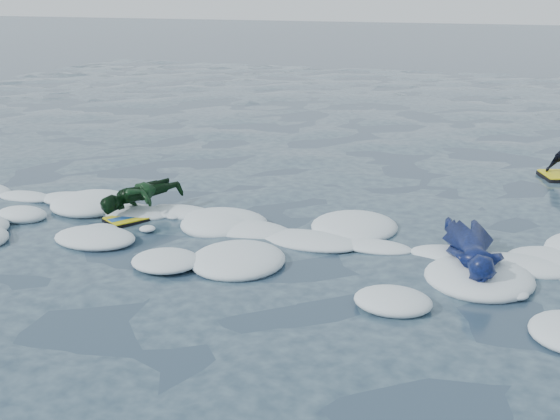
% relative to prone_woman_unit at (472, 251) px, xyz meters
% --- Properties ---
extents(ground, '(120.00, 120.00, 0.00)m').
position_rel_prone_woman_unit_xyz_m(ground, '(-2.58, -1.10, -0.23)').
color(ground, '#162136').
rests_on(ground, ground).
extents(foam_band, '(12.00, 3.10, 0.30)m').
position_rel_prone_woman_unit_xyz_m(foam_band, '(-2.58, -0.07, -0.23)').
color(foam_band, white).
rests_on(foam_band, ground).
extents(prone_woman_unit, '(1.01, 1.80, 0.44)m').
position_rel_prone_woman_unit_xyz_m(prone_woman_unit, '(0.00, 0.00, 0.00)').
color(prone_woman_unit, black).
rests_on(prone_woman_unit, ground).
extents(prone_child_unit, '(1.08, 1.36, 0.48)m').
position_rel_prone_woman_unit_xyz_m(prone_child_unit, '(-4.60, 0.41, 0.02)').
color(prone_child_unit, black).
rests_on(prone_child_unit, ground).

